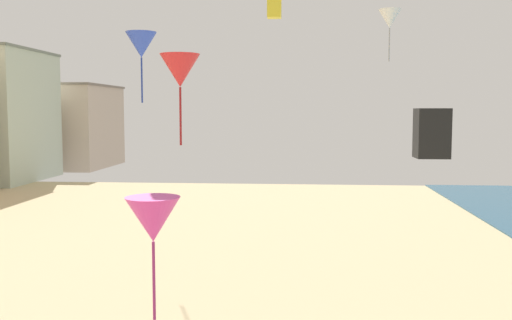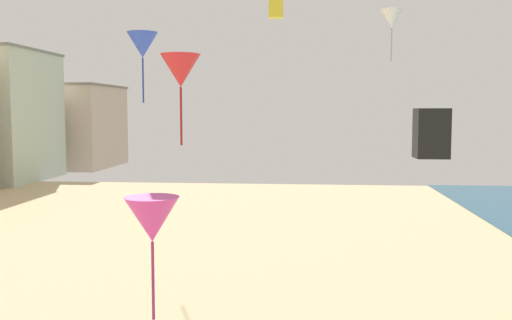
# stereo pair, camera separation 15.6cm
# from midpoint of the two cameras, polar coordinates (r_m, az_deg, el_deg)

# --- Properties ---
(boardwalk_hotel_distant) EXTENTS (18.31, 15.47, 12.08)m
(boardwalk_hotel_distant) POSITION_cam_midpoint_polar(r_m,az_deg,el_deg) (89.13, -19.80, 3.25)
(boardwalk_hotel_distant) COLOR #C6B29E
(boardwalk_hotel_distant) RESTS_ON ground
(kite_yellow_box) EXTENTS (0.86, 0.86, 1.35)m
(kite_yellow_box) POSITION_cam_midpoint_polar(r_m,az_deg,el_deg) (36.03, 2.17, 15.21)
(kite_yellow_box) COLOR yellow
(kite_black_box) EXTENTS (0.99, 0.99, 1.55)m
(kite_black_box) POSITION_cam_midpoint_polar(r_m,az_deg,el_deg) (18.42, 17.52, 2.59)
(kite_black_box) COLOR black
(kite_red_delta) EXTENTS (1.69, 1.69, 3.84)m
(kite_red_delta) POSITION_cam_midpoint_polar(r_m,az_deg,el_deg) (24.21, -7.44, 8.93)
(kite_red_delta) COLOR red
(kite_white_delta) EXTENTS (1.52, 1.52, 3.47)m
(kite_white_delta) POSITION_cam_midpoint_polar(r_m,az_deg,el_deg) (40.29, 13.68, 13.70)
(kite_white_delta) COLOR white
(kite_magenta_delta) EXTENTS (1.67, 1.67, 3.80)m
(kite_magenta_delta) POSITION_cam_midpoint_polar(r_m,az_deg,el_deg) (17.39, -10.20, -5.95)
(kite_magenta_delta) COLOR #DB3D9E
(kite_blue_delta) EXTENTS (1.53, 1.53, 3.48)m
(kite_blue_delta) POSITION_cam_midpoint_polar(r_m,az_deg,el_deg) (29.02, -11.24, 11.31)
(kite_blue_delta) COLOR blue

